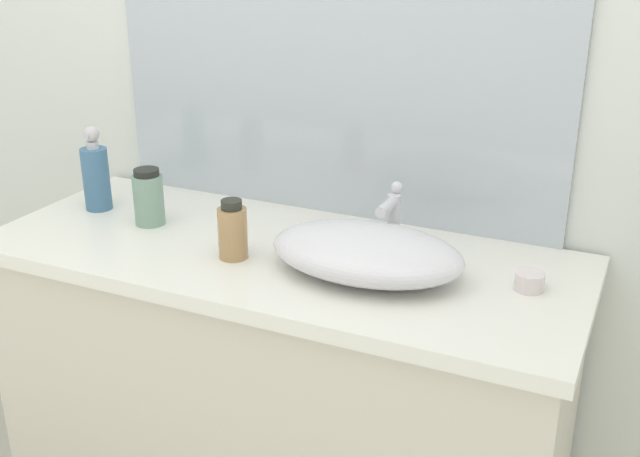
% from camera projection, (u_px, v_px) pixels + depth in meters
% --- Properties ---
extents(bathroom_wall_rear, '(6.00, 0.06, 2.60)m').
position_uv_depth(bathroom_wall_rear, '(316.00, 27.00, 1.87)').
color(bathroom_wall_rear, silver).
rests_on(bathroom_wall_rear, ground).
extents(vanity_counter, '(1.37, 0.56, 0.85)m').
position_uv_depth(vanity_counter, '(282.00, 406.00, 1.91)').
color(vanity_counter, beige).
rests_on(vanity_counter, ground).
extents(sink_basin, '(0.42, 0.27, 0.10)m').
position_uv_depth(sink_basin, '(366.00, 252.00, 1.62)').
color(sink_basin, silver).
rests_on(sink_basin, vanity_counter).
extents(faucet, '(0.03, 0.12, 0.15)m').
position_uv_depth(faucet, '(392.00, 212.00, 1.74)').
color(faucet, silver).
rests_on(faucet, vanity_counter).
extents(soap_dispenser, '(0.07, 0.07, 0.22)m').
position_uv_depth(soap_dispenser, '(96.00, 175.00, 1.97)').
color(soap_dispenser, teal).
rests_on(soap_dispenser, vanity_counter).
extents(lotion_bottle, '(0.07, 0.07, 0.14)m').
position_uv_depth(lotion_bottle, '(149.00, 197.00, 1.88)').
color(lotion_bottle, gray).
rests_on(lotion_bottle, vanity_counter).
extents(perfume_bottle, '(0.07, 0.07, 0.13)m').
position_uv_depth(perfume_bottle, '(233.00, 231.00, 1.70)').
color(perfume_bottle, '#AD8254').
rests_on(perfume_bottle, vanity_counter).
extents(candle_jar, '(0.06, 0.06, 0.04)m').
position_uv_depth(candle_jar, '(530.00, 281.00, 1.56)').
color(candle_jar, silver).
rests_on(candle_jar, vanity_counter).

